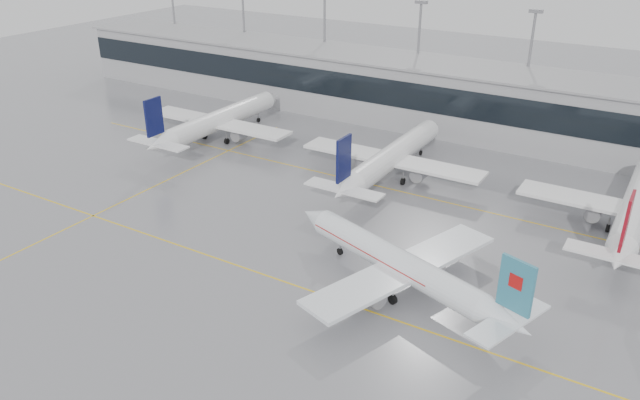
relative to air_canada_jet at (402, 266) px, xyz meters
The scene contains 12 objects.
ground 16.05m from the air_canada_jet, 159.96° to the right, with size 320.00×320.00×0.00m, color gray.
taxi_line_main 16.05m from the air_canada_jet, 159.96° to the right, with size 120.00×0.25×0.01m, color yellow.
taxi_line_north 28.89m from the air_canada_jet, 120.95° to the left, with size 120.00×0.25×0.01m, color yellow.
taxi_line_cross 45.90m from the air_canada_jet, 167.88° to the left, with size 0.25×60.00×0.01m, color yellow.
terminal 58.57m from the air_canada_jet, 104.62° to the left, with size 180.00×15.00×12.00m, color #959599.
terminal_glass 51.41m from the air_canada_jet, 106.75° to the left, with size 180.00×0.20×5.00m, color black.
terminal_roof 59.19m from the air_canada_jet, 104.62° to the left, with size 182.00×16.00×0.40m, color gray.
light_masts 65.12m from the air_canada_jet, 103.27° to the left, with size 156.40×1.00×22.60m.
air_canada_jet is the anchor object (origin of this frame).
parked_jet_b 57.25m from the air_canada_jet, 150.37° to the left, with size 29.64×36.96×11.72m.
parked_jet_c 31.93m from the air_canada_jet, 117.55° to the left, with size 29.64×36.96×11.72m.
parked_jet_d 34.80m from the air_canada_jet, 54.44° to the left, with size 29.64×36.96×11.72m.
Camera 1 is at (37.81, -50.00, 39.48)m, focal length 35.00 mm.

